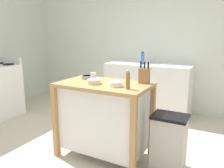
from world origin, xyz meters
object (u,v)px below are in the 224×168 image
object	(u,v)px
drinking_cup	(93,77)
sink_faucet	(151,57)
bottle_dish_soap	(143,58)
knife_block	(144,75)
bowl_stoneware_deep	(115,84)
bowl_ceramic_wide	(87,77)
trash_bin	(169,143)
bowl_ceramic_small	(94,82)
kitchen_island	(104,116)
pepper_grinder	(128,80)

from	to	relation	value
drinking_cup	sink_faucet	xyz separation A→B (m)	(0.12, 1.82, 0.08)
bottle_dish_soap	knife_block	bearing A→B (deg)	-68.80
bowl_stoneware_deep	drinking_cup	world-z (taller)	drinking_cup
bottle_dish_soap	bowl_ceramic_wide	bearing A→B (deg)	-95.63
bowl_ceramic_wide	bottle_dish_soap	world-z (taller)	bottle_dish_soap
knife_block	trash_bin	distance (m)	0.78
knife_block	bowl_ceramic_wide	distance (m)	0.73
trash_bin	bottle_dish_soap	world-z (taller)	bottle_dish_soap
knife_block	bowl_stoneware_deep	size ratio (longest dim) A/B	1.66
knife_block	bowl_ceramic_small	bearing A→B (deg)	-147.23
knife_block	bowl_stoneware_deep	bearing A→B (deg)	-124.49
sink_faucet	trash_bin	bearing A→B (deg)	-65.73
kitchen_island	drinking_cup	distance (m)	0.48
pepper_grinder	sink_faucet	bearing A→B (deg)	101.91
bowl_stoneware_deep	bowl_ceramic_wide	world-z (taller)	bowl_stoneware_deep
knife_block	drinking_cup	distance (m)	0.61
kitchen_island	bottle_dish_soap	xyz separation A→B (m)	(-0.16, 1.67, 0.52)
bowl_ceramic_wide	drinking_cup	distance (m)	0.15
bowl_ceramic_small	bottle_dish_soap	bearing A→B (deg)	92.71
pepper_grinder	bowl_ceramic_wide	bearing A→B (deg)	158.93
bowl_stoneware_deep	pepper_grinder	size ratio (longest dim) A/B	0.75
knife_block	bottle_dish_soap	size ratio (longest dim) A/B	1.09
pepper_grinder	bowl_ceramic_small	bearing A→B (deg)	174.65
kitchen_island	drinking_cup	size ratio (longest dim) A/B	10.94
drinking_cup	bottle_dish_soap	distance (m)	1.61
trash_bin	bowl_stoneware_deep	bearing A→B (deg)	-167.81
trash_bin	sink_faucet	size ratio (longest dim) A/B	2.86
kitchen_island	bowl_ceramic_wide	size ratio (longest dim) A/B	6.90
kitchen_island	sink_faucet	distance (m)	1.95
knife_block	bowl_ceramic_wide	bearing A→B (deg)	-172.67
bowl_stoneware_deep	bowl_ceramic_small	size ratio (longest dim) A/B	0.99
drinking_cup	bowl_stoneware_deep	bearing A→B (deg)	-21.54
drinking_cup	sink_faucet	world-z (taller)	sink_faucet
kitchen_island	bowl_ceramic_small	size ratio (longest dim) A/B	7.03
kitchen_island	bottle_dish_soap	world-z (taller)	bottle_dish_soap
bowl_ceramic_small	kitchen_island	bearing A→B (deg)	51.29
trash_bin	sink_faucet	world-z (taller)	sink_faucet
kitchen_island	knife_block	bearing A→B (deg)	28.09
pepper_grinder	trash_bin	xyz separation A→B (m)	(0.41, 0.17, -0.67)
bowl_ceramic_wide	sink_faucet	distance (m)	1.77
bowl_stoneware_deep	pepper_grinder	distance (m)	0.18
kitchen_island	bowl_stoneware_deep	size ratio (longest dim) A/B	7.11
drinking_cup	pepper_grinder	size ratio (longest dim) A/B	0.49
kitchen_island	knife_block	xyz separation A→B (m)	(0.41, 0.22, 0.48)
bowl_stoneware_deep	bottle_dish_soap	distance (m)	1.80
kitchen_island	drinking_cup	world-z (taller)	drinking_cup
pepper_grinder	sink_faucet	world-z (taller)	sink_faucet
drinking_cup	bottle_dish_soap	size ratio (longest dim) A/B	0.43
knife_block	bowl_stoneware_deep	xyz separation A→B (m)	(-0.21, -0.31, -0.06)
bowl_stoneware_deep	drinking_cup	distance (m)	0.41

